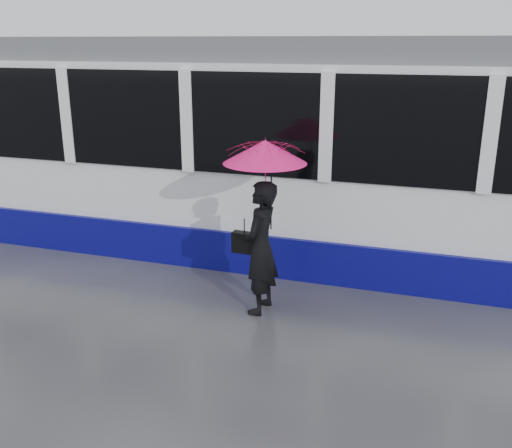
% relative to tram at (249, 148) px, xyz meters
% --- Properties ---
extents(ground, '(90.00, 90.00, 0.00)m').
position_rel_tram_xyz_m(ground, '(0.37, -2.50, -1.64)').
color(ground, '#2F2F34').
rests_on(ground, ground).
extents(rails, '(34.00, 1.51, 0.02)m').
position_rel_tram_xyz_m(rails, '(0.37, -0.00, -1.63)').
color(rails, '#3F3D38').
rests_on(rails, ground).
extents(tram, '(26.00, 2.56, 3.35)m').
position_rel_tram_xyz_m(tram, '(0.00, 0.00, 0.00)').
color(tram, white).
rests_on(tram, ground).
extents(woman, '(0.44, 0.64, 1.70)m').
position_rel_tram_xyz_m(woman, '(0.94, -2.32, -0.79)').
color(woman, black).
rests_on(woman, ground).
extents(umbrella, '(1.05, 1.05, 1.15)m').
position_rel_tram_xyz_m(umbrella, '(0.99, -2.32, 0.22)').
color(umbrella, '#FF157A').
rests_on(umbrella, ground).
extents(handbag, '(0.31, 0.15, 0.44)m').
position_rel_tram_xyz_m(handbag, '(0.72, -2.30, -0.75)').
color(handbag, black).
rests_on(handbag, ground).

